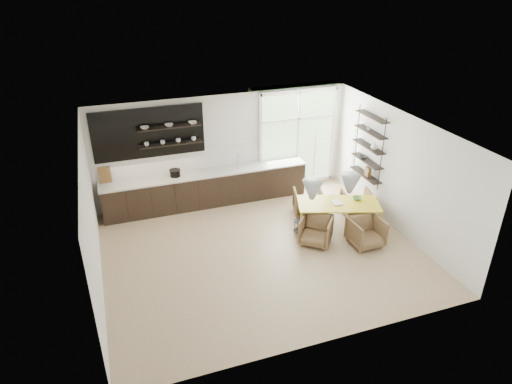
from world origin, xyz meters
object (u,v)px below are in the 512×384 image
object	(u,v)px
armchair_back_left	(308,202)
armchair_back_right	(357,204)
wire_stool	(300,225)
dining_table	(338,205)
armchair_front_left	(316,230)
armchair_front_right	(366,232)

from	to	relation	value
armchair_back_left	armchair_back_right	bearing A→B (deg)	172.56
armchair_back_right	wire_stool	bearing A→B (deg)	20.74
dining_table	armchair_front_left	bearing A→B (deg)	-134.42
armchair_back_right	armchair_front_left	bearing A→B (deg)	36.22
dining_table	armchair_back_right	bearing A→B (deg)	46.96
armchair_front_left	armchair_front_right	xyz separation A→B (m)	(1.06, -0.46, 0.01)
armchair_front_right	wire_stool	size ratio (longest dim) A/B	1.88
armchair_front_left	armchair_front_right	size ratio (longest dim) A/B	0.98
armchair_back_right	armchair_front_left	xyz separation A→B (m)	(-1.59, -0.82, -0.01)
dining_table	wire_stool	world-z (taller)	dining_table
armchair_front_left	armchair_front_right	distance (m)	1.16
armchair_back_left	armchair_front_left	distance (m)	1.38
armchair_back_right	armchair_front_left	distance (m)	1.79
armchair_back_left	armchair_front_right	distance (m)	1.89
dining_table	wire_stool	xyz separation A→B (m)	(-0.98, 0.05, -0.41)
dining_table	armchair_front_left	xyz separation A→B (m)	(-0.78, -0.39, -0.34)
armchair_front_left	armchair_front_right	bearing A→B (deg)	15.10
armchair_front_right	dining_table	bearing A→B (deg)	106.35
armchair_back_right	armchair_front_left	world-z (taller)	armchair_back_right
armchair_back_left	wire_stool	size ratio (longest dim) A/B	1.88
armchair_front_right	wire_stool	xyz separation A→B (m)	(-1.26, 0.91, -0.08)
dining_table	armchair_back_right	distance (m)	0.97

